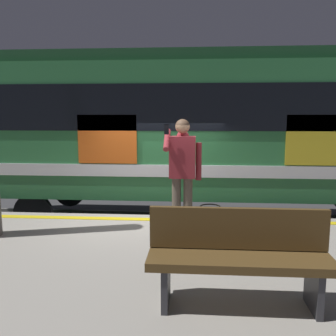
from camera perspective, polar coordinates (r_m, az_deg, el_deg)
ground_plane at (r=6.81m, az=-2.02°, el=-14.52°), size 24.40×24.40×0.00m
platform at (r=4.61m, az=-5.29°, el=-20.30°), size 14.50×4.51×0.87m
safety_line at (r=6.24m, az=-2.36°, el=-8.15°), size 14.21×0.16×0.01m
track_rail_near at (r=8.11m, az=-0.92°, el=-10.14°), size 18.85×0.08×0.16m
track_rail_far at (r=9.47m, az=-0.14°, el=-7.41°), size 18.85×0.08×0.16m
train_carriage at (r=8.38m, az=6.30°, el=6.75°), size 11.47×2.86×3.77m
passenger at (r=5.54m, az=2.31°, el=0.44°), size 0.57×0.55×1.72m
handbag at (r=5.76m, az=6.69°, el=-7.88°), size 0.36×0.33×0.36m
bench at (r=3.50m, az=11.17°, el=-13.21°), size 1.69×0.44×0.90m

